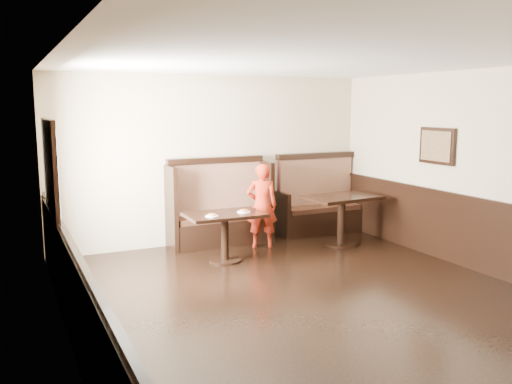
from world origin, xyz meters
TOP-DOWN VIEW (x-y plane):
  - ground at (0.00, 0.00)m, footprint 7.00×7.00m
  - room_shell at (-0.30, 0.28)m, footprint 7.00×7.00m
  - booth_main at (0.00, 3.30)m, footprint 1.75×0.72m
  - booth_neighbor at (1.95, 3.29)m, footprint 1.65×0.72m
  - table_main at (-0.31, 2.28)m, footprint 1.15×0.72m
  - table_neighbor at (1.81, 2.35)m, footprint 1.26×0.88m
  - child at (0.55, 2.79)m, footprint 0.59×0.50m
  - pizza_plate_left at (-0.56, 2.15)m, footprint 0.19×0.19m
  - pizza_plate_right at (-0.02, 2.24)m, footprint 0.20×0.20m

SIDE VIEW (x-z plane):
  - ground at x=0.00m, z-range 0.00..0.00m
  - booth_neighbor at x=1.95m, z-range -0.24..1.21m
  - booth_main at x=0.00m, z-range -0.20..1.25m
  - table_main at x=-0.31m, z-range 0.19..0.92m
  - table_neighbor at x=1.81m, z-range 0.21..1.03m
  - room_shell at x=-0.30m, z-range -2.83..4.17m
  - child at x=0.55m, z-range 0.00..1.38m
  - pizza_plate_left at x=-0.56m, z-range 0.72..0.76m
  - pizza_plate_right at x=-0.02m, z-range 0.72..0.76m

